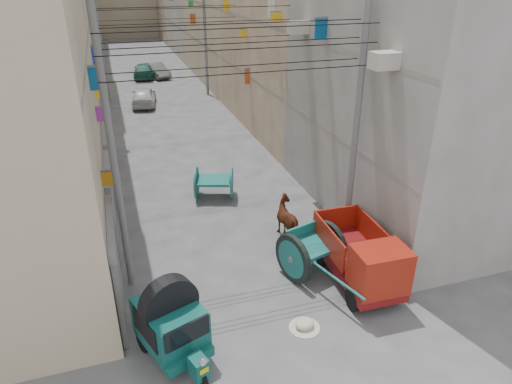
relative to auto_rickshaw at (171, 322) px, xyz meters
name	(u,v)px	position (x,y,z in m)	size (l,w,h in m)	color
building_row_left	(33,0)	(-5.20, 31.36, 5.43)	(8.00, 62.00, 14.00)	tan
shutters_left	(110,182)	(-1.12, 7.61, 0.47)	(0.18, 14.40, 2.88)	#545359
signboards	(168,67)	(2.79, 18.89, 2.41)	(8.22, 40.52, 5.67)	green
ac_units	(341,11)	(6.45, 4.90, 6.41)	(0.70, 6.55, 3.35)	#B0A99E
utility_poles	(181,72)	(2.80, 14.23, 2.98)	(7.40, 22.20, 8.00)	slate
overhead_cables	(186,17)	(2.80, 11.63, 5.74)	(7.40, 22.52, 1.12)	black
auto_rickshaw	(171,322)	(0.00, 0.00, 0.00)	(1.93, 2.56, 1.74)	black
tonga_cart	(311,250)	(4.60, 2.11, -0.22)	(2.20, 3.64, 1.54)	black
mini_truck	(364,264)	(5.70, 0.84, -0.11)	(1.62, 3.43, 1.90)	black
second_cart	(214,182)	(2.92, 8.11, -0.31)	(1.86, 1.75, 1.35)	#155E5B
feed_sack	(305,324)	(3.44, -0.13, -0.89)	(0.52, 0.41, 0.26)	beige
horse	(291,220)	(4.76, 4.23, -0.31)	(0.77, 1.68, 1.42)	brown
distant_car_white	(144,96)	(1.52, 23.56, -0.37)	(1.54, 3.82, 1.30)	#B9B9B9
distant_car_grey	(156,70)	(3.42, 32.45, -0.41)	(1.29, 3.70, 1.22)	#5A5F5C
distant_car_green	(144,70)	(2.40, 32.79, -0.42)	(1.68, 4.14, 1.20)	#205F51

